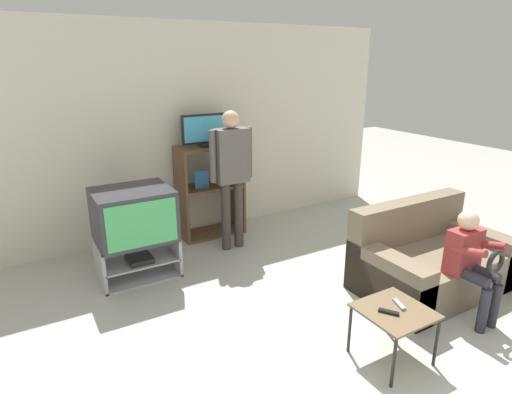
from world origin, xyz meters
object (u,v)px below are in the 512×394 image
object	(u,v)px
television_main	(134,215)
remote_control_black	(389,312)
couch	(428,261)
person_seated_child	(471,258)
snack_table	(394,315)
television_flat	(209,131)
remote_control_white	(399,304)
media_shelf	(210,190)
tv_stand	(138,258)
person_standing_adult	(231,167)

from	to	relation	value
television_main	remote_control_black	xyz separation A→B (m)	(1.22, -2.23, -0.26)
couch	person_seated_child	bearing A→B (deg)	-106.71
snack_table	person_seated_child	bearing A→B (deg)	4.82
television_flat	remote_control_black	size ratio (longest dim) A/B	4.79
remote_control_white	person_seated_child	size ratio (longest dim) A/B	0.15
television_flat	person_seated_child	xyz separation A→B (m)	(1.13, -2.82, -0.77)
person_seated_child	couch	bearing A→B (deg)	73.29
television_flat	remote_control_black	bearing A→B (deg)	-88.47
couch	media_shelf	bearing A→B (deg)	119.14
tv_stand	remote_control_black	xyz separation A→B (m)	(1.21, -2.24, 0.22)
television_main	snack_table	world-z (taller)	television_main
media_shelf	remote_control_black	distance (m)	2.92
television_main	television_flat	bearing A→B (deg)	30.65
couch	person_standing_adult	xyz separation A→B (m)	(-1.24, 1.79, 0.72)
tv_stand	couch	xyz separation A→B (m)	(2.42, -1.63, 0.06)
remote_control_white	snack_table	bearing A→B (deg)	-140.20
tv_stand	remote_control_white	distance (m)	2.60
remote_control_black	remote_control_white	size ratio (longest dim) A/B	1.00
television_main	person_standing_adult	bearing A→B (deg)	8.21
snack_table	tv_stand	bearing A→B (deg)	119.95
tv_stand	media_shelf	xyz separation A→B (m)	(1.13, 0.68, 0.38)
tv_stand	snack_table	bearing A→B (deg)	-60.05
person_standing_adult	media_shelf	bearing A→B (deg)	95.05
television_flat	snack_table	world-z (taller)	television_flat
couch	remote_control_black	bearing A→B (deg)	-153.37
person_seated_child	remote_control_white	bearing A→B (deg)	-176.41
television_flat	remote_control_white	world-z (taller)	television_flat
media_shelf	remote_control_white	distance (m)	2.90
snack_table	couch	size ratio (longest dim) A/B	0.33
tv_stand	television_flat	xyz separation A→B (m)	(1.13, 0.67, 1.13)
television_main	person_seated_child	world-z (taller)	person_seated_child
remote_control_black	couch	xyz separation A→B (m)	(1.21, 0.60, -0.16)
snack_table	person_standing_adult	bearing A→B (deg)	92.63
tv_stand	person_seated_child	size ratio (longest dim) A/B	0.82
remote_control_black	person_standing_adult	size ratio (longest dim) A/B	0.09
media_shelf	television_flat	xyz separation A→B (m)	(0.00, -0.01, 0.75)
couch	snack_table	bearing A→B (deg)	-152.22
television_flat	snack_table	bearing A→B (deg)	-87.01
media_shelf	couch	world-z (taller)	media_shelf
remote_control_black	person_standing_adult	xyz separation A→B (m)	(-0.04, 2.40, 0.56)
television_main	remote_control_black	distance (m)	2.55
snack_table	remote_control_white	bearing A→B (deg)	20.01
remote_control_black	person_standing_adult	world-z (taller)	person_standing_adult
remote_control_black	television_main	bearing A→B (deg)	84.45
television_main	media_shelf	size ratio (longest dim) A/B	0.64
snack_table	person_standing_adult	size ratio (longest dim) A/B	0.30
snack_table	couch	world-z (taller)	couch
television_flat	media_shelf	bearing A→B (deg)	111.63
remote_control_white	television_main	bearing A→B (deg)	141.66
snack_table	couch	distance (m)	1.28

